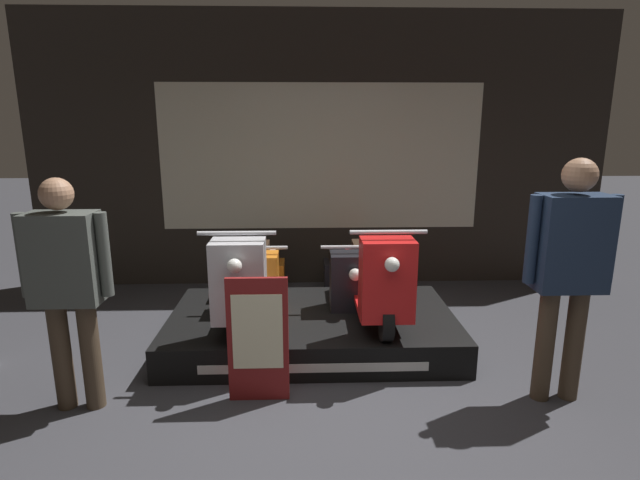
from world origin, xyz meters
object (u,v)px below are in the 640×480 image
person_left_browsing (67,277)px  price_sign_board (258,339)px  scooter_display_right (377,278)px  scooter_backrow_0 (261,285)px  scooter_display_left (247,279)px  scooter_backrow_1 (348,285)px  person_right_browsing (569,260)px

person_left_browsing → price_sign_board: size_ratio=1.75×
scooter_display_right → scooter_backrow_0: size_ratio=1.00×
scooter_display_left → scooter_backrow_0: size_ratio=1.00×
scooter_backrow_1 → price_sign_board: price_sign_board is taller
scooter_display_right → person_right_browsing: (1.18, -0.93, 0.41)m
scooter_display_left → price_sign_board: 0.91m
price_sign_board → scooter_backrow_0: bearing=94.0°
scooter_display_right → person_right_browsing: size_ratio=0.88×
scooter_display_right → scooter_backrow_1: 0.76m
scooter_backrow_1 → person_right_browsing: (1.37, -1.60, 0.70)m
scooter_display_left → scooter_backrow_1: bearing=35.6°
scooter_backrow_0 → person_left_browsing: 2.06m
scooter_display_right → scooter_backrow_0: scooter_display_right is taller
scooter_display_right → person_left_browsing: bearing=-157.3°
scooter_backrow_1 → person_right_browsing: bearing=-49.4°
scooter_backrow_1 → price_sign_board: 1.74m
scooter_display_left → person_right_browsing: size_ratio=0.88×
scooter_backrow_0 → person_left_browsing: size_ratio=0.94×
scooter_backrow_0 → person_right_browsing: person_right_browsing is taller
scooter_display_left → person_left_browsing: bearing=-139.4°
scooter_display_right → scooter_backrow_0: bearing=147.9°
scooter_backrow_0 → person_right_browsing: 2.86m
person_left_browsing → price_sign_board: bearing=2.3°
person_right_browsing → scooter_display_right: bearing=141.8°
price_sign_board → person_left_browsing: bearing=-177.7°
person_left_browsing → person_right_browsing: person_right_browsing is taller
person_right_browsing → price_sign_board: bearing=178.7°
person_left_browsing → scooter_display_left: bearing=40.6°
scooter_display_right → person_right_browsing: bearing=-38.2°
scooter_display_left → scooter_display_right: 1.14m
scooter_backrow_0 → scooter_backrow_1: bearing=0.0°
person_right_browsing → price_sign_board: 2.23m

